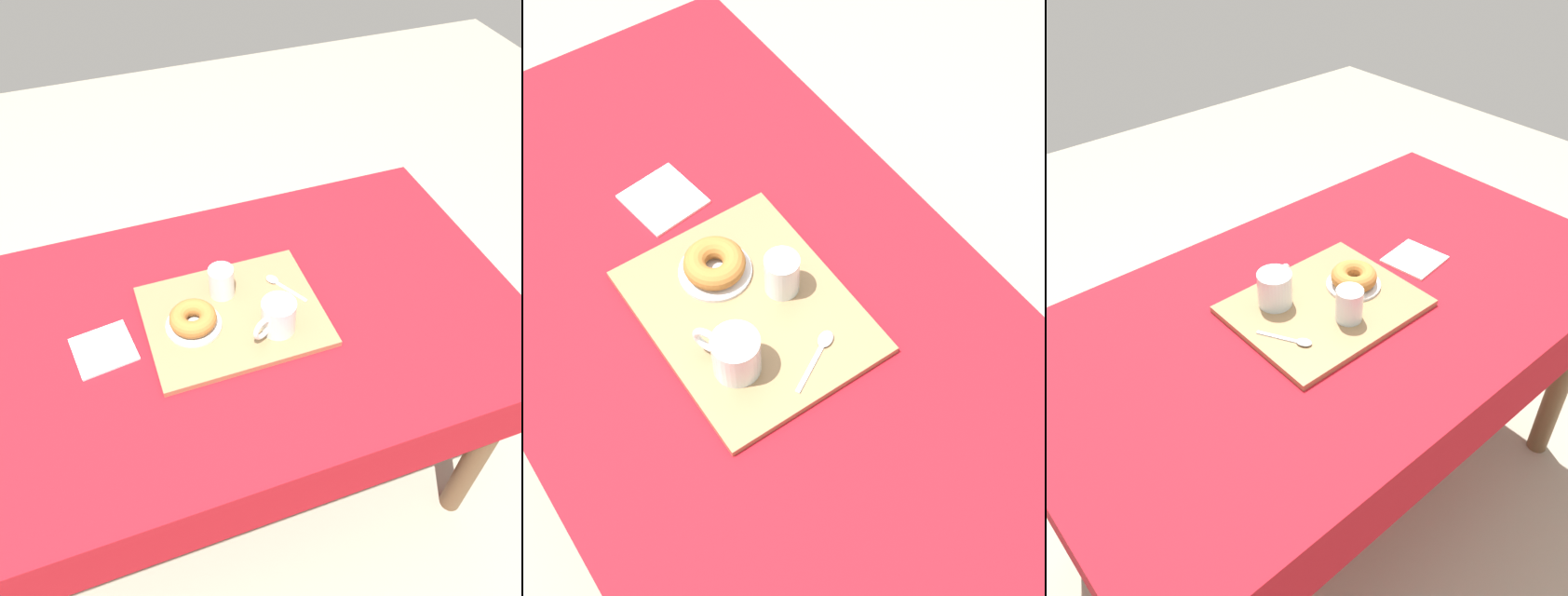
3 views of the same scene
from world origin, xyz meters
The scene contains 9 objects.
ground_plane centered at (0.00, 0.00, 0.00)m, with size 6.00×6.00×0.00m, color gray.
dining_table centered at (0.00, 0.00, 0.67)m, with size 1.48×0.84×0.78m.
serving_tray centered at (0.05, 0.01, 0.79)m, with size 0.41×0.33×0.01m, color olive.
tea_mug_left centered at (0.13, -0.07, 0.83)m, with size 0.11×0.08×0.08m.
water_glass_near centered at (0.04, 0.08, 0.83)m, with size 0.06×0.06×0.08m.
donut_plate_left centered at (-0.05, 0.00, 0.80)m, with size 0.13×0.13×0.01m, color silver.
sugar_donut_left centered at (-0.05, 0.00, 0.82)m, with size 0.11×0.11×0.04m, color #A3662D.
teaspoon_near centered at (0.18, 0.06, 0.80)m, with size 0.08×0.12×0.01m.
paper_napkin centered at (-0.26, 0.01, 0.78)m, with size 0.13×0.13×0.01m, color white.
Camera 2 is at (0.70, -0.37, 1.95)m, focal length 48.92 mm.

